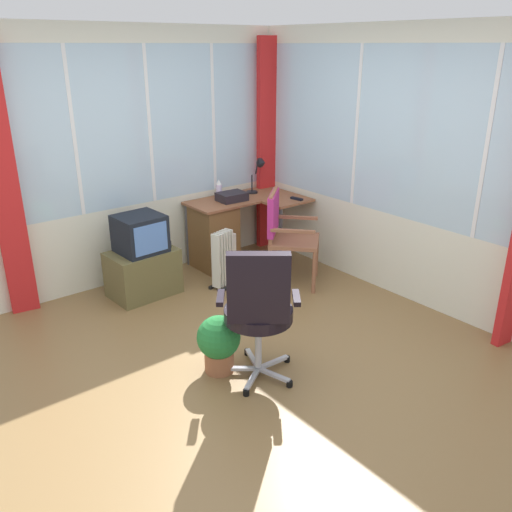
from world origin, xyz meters
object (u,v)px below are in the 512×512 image
object	(u,v)px
space_heater	(224,259)
wooden_armchair	(282,227)
paper_tray	(232,197)
office_chair	(258,306)
desk	(218,232)
tv_remote	(297,199)
spray_bottle	(219,190)
desk_lamp	(260,170)
potted_plant	(220,340)
tv_on_stand	(142,260)

from	to	relation	value
space_heater	wooden_armchair	bearing A→B (deg)	-28.74
paper_tray	office_chair	world-z (taller)	office_chair
desk	tv_remote	xyz separation A→B (m)	(0.75, -0.44, 0.34)
paper_tray	tv_remote	bearing A→B (deg)	-35.76
spray_bottle	tv_remote	bearing A→B (deg)	-41.47
desk_lamp	office_chair	size ratio (longest dim) A/B	0.39
space_heater	potted_plant	size ratio (longest dim) A/B	1.32
desk	paper_tray	world-z (taller)	paper_tray
desk	office_chair	bearing A→B (deg)	-117.67
office_chair	space_heater	xyz separation A→B (m)	(0.77, 1.50, -0.31)
office_chair	space_heater	distance (m)	1.72
tv_remote	space_heater	world-z (taller)	tv_remote
potted_plant	space_heater	bearing A→B (deg)	53.11
potted_plant	spray_bottle	bearing A→B (deg)	54.73
desk	desk_lamp	distance (m)	0.87
wooden_armchair	paper_tray	bearing A→B (deg)	95.56
office_chair	tv_on_stand	xyz separation A→B (m)	(0.04, 1.85, -0.25)
tv_on_stand	space_heater	bearing A→B (deg)	-25.26
potted_plant	tv_remote	bearing A→B (deg)	33.21
desk	potted_plant	xyz separation A→B (m)	(-1.19, -1.71, -0.13)
desk	desk_lamp	size ratio (longest dim) A/B	2.99
desk_lamp	spray_bottle	world-z (taller)	desk_lamp
space_heater	paper_tray	bearing A→B (deg)	46.26
desk	spray_bottle	distance (m)	0.47
wooden_armchair	potted_plant	size ratio (longest dim) A/B	2.14
wooden_armchair	office_chair	world-z (taller)	office_chair
tv_remote	tv_on_stand	world-z (taller)	tv_on_stand
tv_remote	potted_plant	world-z (taller)	tv_remote
office_chair	paper_tray	bearing A→B (deg)	58.20
desk_lamp	paper_tray	xyz separation A→B (m)	(-0.45, -0.07, -0.22)
wooden_armchair	potted_plant	world-z (taller)	wooden_armchair
tv_on_stand	space_heater	xyz separation A→B (m)	(0.73, -0.34, -0.06)
desk	office_chair	size ratio (longest dim) A/B	1.16
spray_bottle	desk	bearing A→B (deg)	-132.02
wooden_armchair	space_heater	xyz separation A→B (m)	(-0.52, 0.28, -0.31)
spray_bottle	office_chair	xyz separation A→B (m)	(-1.16, -2.12, -0.22)
desk	spray_bottle	xyz separation A→B (m)	(0.11, 0.12, 0.44)
tv_remote	paper_tray	xyz separation A→B (m)	(-0.58, 0.42, 0.03)
desk_lamp	paper_tray	distance (m)	0.51
desk_lamp	space_heater	world-z (taller)	desk_lamp
wooden_armchair	space_heater	distance (m)	0.67
spray_bottle	wooden_armchair	distance (m)	0.94
desk_lamp	space_heater	distance (m)	1.25
desk_lamp	wooden_armchair	size ratio (longest dim) A/B	0.42
desk_lamp	wooden_armchair	xyz separation A→B (m)	(-0.38, -0.82, -0.39)
tv_remote	tv_on_stand	xyz separation A→B (m)	(-1.75, 0.30, -0.37)
spray_bottle	wooden_armchair	xyz separation A→B (m)	(0.14, -0.90, -0.22)
desk	paper_tray	distance (m)	0.42
desk_lamp	tv_on_stand	size ratio (longest dim) A/B	0.50
desk	potted_plant	world-z (taller)	desk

